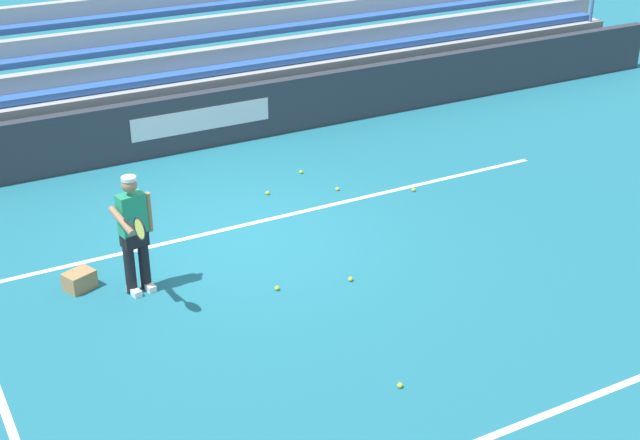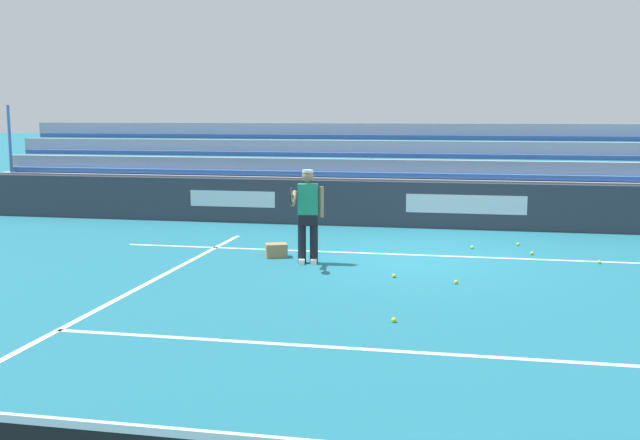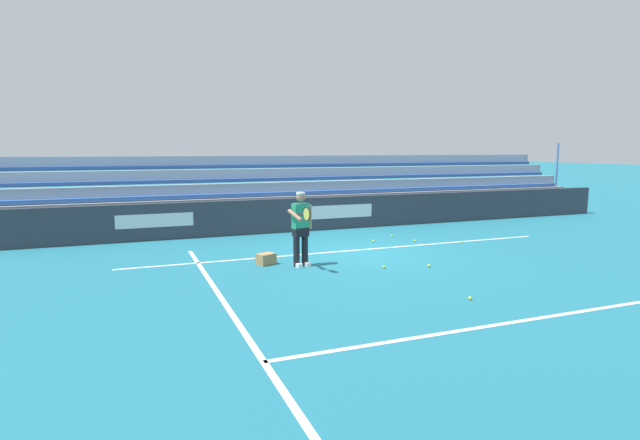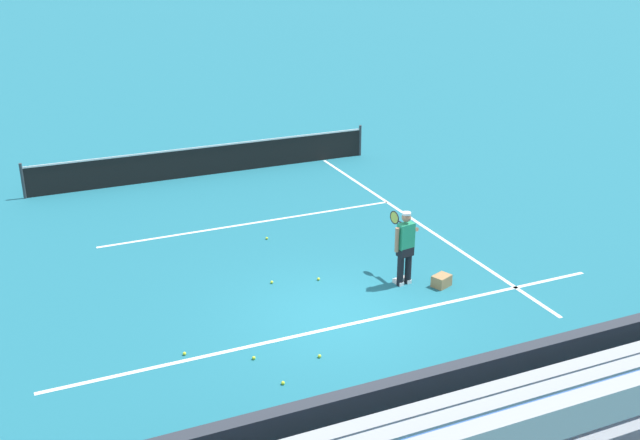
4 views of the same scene
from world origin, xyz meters
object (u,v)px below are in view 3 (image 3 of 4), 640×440
at_px(tennis_ball_midcourt, 461,242).
at_px(tennis_ball_toward_net, 415,241).
at_px(ball_box_cardboard, 266,259).
at_px(tennis_ball_on_baseline, 429,266).
at_px(tennis_ball_near_player, 373,241).
at_px(tennis_ball_far_right, 392,236).
at_px(tennis_ball_stray_back, 470,298).
at_px(tennis_ball_far_left, 384,267).
at_px(tennis_player, 301,228).

xyz_separation_m(tennis_ball_midcourt, tennis_ball_toward_net, (1.14, -0.66, 0.00)).
relative_size(ball_box_cardboard, tennis_ball_midcourt, 6.06).
xyz_separation_m(tennis_ball_on_baseline, tennis_ball_toward_net, (-1.40, -2.83, 0.00)).
bearing_deg(tennis_ball_toward_net, tennis_ball_near_player, -20.65).
bearing_deg(tennis_ball_midcourt, tennis_ball_far_right, -50.63).
xyz_separation_m(tennis_ball_stray_back, tennis_ball_toward_net, (-2.15, -5.26, 0.00)).
height_order(tennis_ball_midcourt, tennis_ball_toward_net, same).
bearing_deg(tennis_ball_midcourt, ball_box_cardboard, 5.12).
relative_size(tennis_ball_near_player, tennis_ball_far_left, 1.00).
xyz_separation_m(ball_box_cardboard, tennis_ball_far_right, (-4.61, -2.17, -0.10)).
bearing_deg(tennis_ball_far_left, tennis_ball_far_right, -122.09).
xyz_separation_m(tennis_ball_stray_back, tennis_ball_midcourt, (-3.29, -4.60, 0.00)).
height_order(tennis_ball_far_right, tennis_ball_far_left, same).
xyz_separation_m(tennis_ball_stray_back, tennis_ball_near_player, (-1.01, -5.69, 0.00)).
relative_size(tennis_player, tennis_ball_midcourt, 25.98).
xyz_separation_m(tennis_player, ball_box_cardboard, (0.71, -0.46, -0.76)).
height_order(tennis_player, tennis_ball_toward_net, tennis_player).
xyz_separation_m(tennis_ball_midcourt, tennis_ball_near_player, (2.28, -1.09, 0.00)).
bearing_deg(tennis_ball_midcourt, tennis_ball_near_player, -25.60).
relative_size(tennis_ball_on_baseline, tennis_ball_far_left, 1.00).
bearing_deg(tennis_ball_toward_net, tennis_ball_far_right, -78.12).
bearing_deg(tennis_ball_on_baseline, tennis_ball_toward_net, -116.26).
relative_size(tennis_player, tennis_ball_far_left, 25.98).
bearing_deg(tennis_ball_on_baseline, tennis_ball_far_right, -107.36).
relative_size(tennis_ball_midcourt, tennis_ball_far_left, 1.00).
bearing_deg(tennis_player, tennis_ball_midcourt, -169.28).
relative_size(tennis_ball_toward_net, tennis_ball_far_right, 1.00).
bearing_deg(tennis_ball_stray_back, tennis_ball_far_left, -84.27).
bearing_deg(tennis_ball_stray_back, tennis_ball_midcourt, -125.61).
height_order(tennis_player, tennis_ball_near_player, tennis_player).
xyz_separation_m(tennis_ball_toward_net, tennis_ball_far_left, (2.42, 2.56, 0.00)).
distance_m(tennis_ball_on_baseline, tennis_ball_far_left, 1.06).
xyz_separation_m(ball_box_cardboard, tennis_ball_toward_net, (-4.82, -1.20, -0.10)).
bearing_deg(tennis_ball_near_player, tennis_ball_stray_back, 79.93).
relative_size(ball_box_cardboard, tennis_ball_near_player, 6.06).
bearing_deg(tennis_player, tennis_ball_stray_back, 118.46).
xyz_separation_m(ball_box_cardboard, tennis_ball_far_left, (-2.39, 1.36, -0.10)).
relative_size(tennis_player, tennis_ball_near_player, 25.98).
height_order(tennis_ball_on_baseline, tennis_ball_far_left, same).
xyz_separation_m(tennis_player, tennis_ball_far_left, (-1.68, 0.90, -0.86)).
distance_m(tennis_player, ball_box_cardboard, 1.14).
distance_m(tennis_ball_near_player, tennis_ball_on_baseline, 3.27).
relative_size(ball_box_cardboard, tennis_ball_far_right, 6.06).
height_order(tennis_ball_midcourt, tennis_ball_on_baseline, same).
bearing_deg(tennis_ball_stray_back, tennis_ball_toward_net, -112.25).
relative_size(tennis_ball_toward_net, tennis_ball_far_left, 1.00).
height_order(ball_box_cardboard, tennis_ball_far_right, ball_box_cardboard).
bearing_deg(tennis_ball_near_player, ball_box_cardboard, 23.88).
bearing_deg(tennis_ball_far_right, tennis_ball_midcourt, 129.37).
height_order(tennis_ball_toward_net, tennis_ball_far_right, same).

